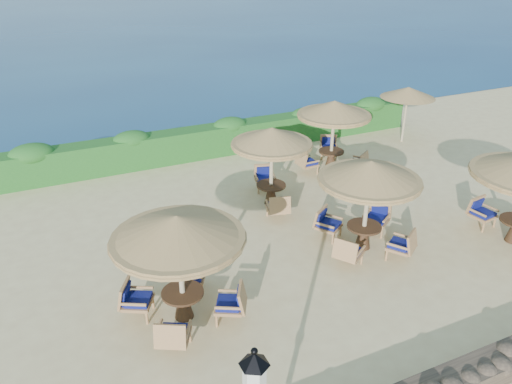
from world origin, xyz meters
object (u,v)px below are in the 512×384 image
cafe_set_3 (272,148)px  cafe_set_4 (334,121)px  cafe_set_0 (179,248)px  cafe_set_1 (368,190)px  extra_parasol (408,93)px

cafe_set_3 → cafe_set_4: same height
cafe_set_0 → cafe_set_4: 9.76m
cafe_set_1 → cafe_set_3: size_ratio=0.97×
cafe_set_1 → cafe_set_3: same height
cafe_set_1 → cafe_set_3: bearing=108.5°
cafe_set_0 → cafe_set_4: size_ratio=1.05×
cafe_set_3 → cafe_set_1: bearing=-71.5°
cafe_set_3 → cafe_set_4: 3.83m
cafe_set_0 → cafe_set_1: 5.53m
cafe_set_0 → cafe_set_1: (5.48, 0.74, -0.04)m
extra_parasol → cafe_set_1: size_ratio=0.86×
cafe_set_3 → cafe_set_4: (3.41, 1.74, -0.07)m
cafe_set_3 → cafe_set_4: size_ratio=1.03×
extra_parasol → cafe_set_0: bearing=-149.5°
extra_parasol → cafe_set_1: 9.29m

